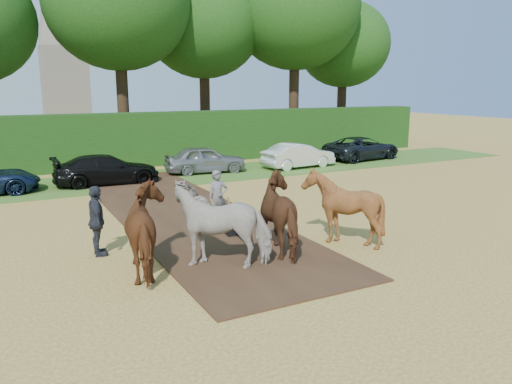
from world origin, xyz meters
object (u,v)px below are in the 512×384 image
parked_cars (123,167)px  spectator_far (97,221)px  church (59,4)px  plough_team (254,217)px

parked_cars → spectator_far: bearing=-106.7°
spectator_far → church: church is taller
spectator_far → church: bearing=-2.9°
plough_team → parked_cars: plough_team is taller
parked_cars → church: bearing=86.0°
spectator_far → parked_cars: bearing=-12.9°
spectator_far → plough_team: 4.20m
spectator_far → church: 53.29m
spectator_far → parked_cars: (3.14, 10.48, -0.26)m
plough_team → church: church is taller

